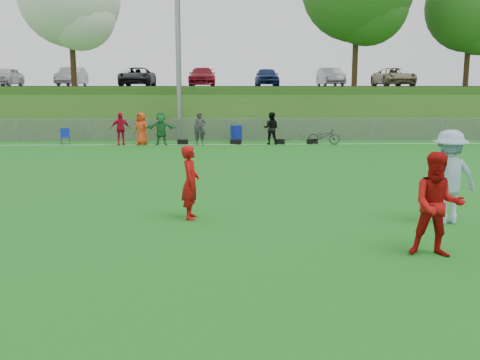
{
  "coord_description": "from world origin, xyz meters",
  "views": [
    {
      "loc": [
        -0.75,
        -10.17,
        2.91
      ],
      "look_at": [
        -0.32,
        0.5,
        1.08
      ],
      "focal_mm": 40.0,
      "sensor_mm": 36.0,
      "label": 1
    }
  ],
  "objects_px": {
    "player_blue": "(449,177)",
    "recycling_bin": "(236,134)",
    "bicycle": "(324,136)",
    "player_red_left": "(190,182)",
    "frisbee": "(435,198)",
    "player_red_center": "(437,205)"
  },
  "relations": [
    {
      "from": "player_red_left",
      "to": "recycling_bin",
      "type": "height_order",
      "value": "player_red_left"
    },
    {
      "from": "bicycle",
      "to": "frisbee",
      "type": "bearing_deg",
      "value": -169.2
    },
    {
      "from": "recycling_bin",
      "to": "player_red_left",
      "type": "bearing_deg",
      "value": -95.26
    },
    {
      "from": "recycling_bin",
      "to": "frisbee",
      "type": "bearing_deg",
      "value": -81.14
    },
    {
      "from": "recycling_bin",
      "to": "bicycle",
      "type": "height_order",
      "value": "recycling_bin"
    },
    {
      "from": "frisbee",
      "to": "bicycle",
      "type": "distance_m",
      "value": 18.53
    },
    {
      "from": "player_red_left",
      "to": "recycling_bin",
      "type": "relative_size",
      "value": 1.77
    },
    {
      "from": "player_red_center",
      "to": "bicycle",
      "type": "relative_size",
      "value": 1.1
    },
    {
      "from": "frisbee",
      "to": "recycling_bin",
      "type": "bearing_deg",
      "value": 98.86
    },
    {
      "from": "player_red_center",
      "to": "frisbee",
      "type": "xyz_separation_m",
      "value": [
        0.22,
        0.65,
        -0.01
      ]
    },
    {
      "from": "recycling_bin",
      "to": "bicycle",
      "type": "bearing_deg",
      "value": -14.0
    },
    {
      "from": "player_red_center",
      "to": "player_blue",
      "type": "relative_size",
      "value": 0.9
    },
    {
      "from": "player_blue",
      "to": "recycling_bin",
      "type": "bearing_deg",
      "value": -84.42
    },
    {
      "from": "player_red_left",
      "to": "player_blue",
      "type": "xyz_separation_m",
      "value": [
        5.62,
        -0.61,
        0.19
      ]
    },
    {
      "from": "player_red_center",
      "to": "bicycle",
      "type": "distance_m",
      "value": 19.2
    },
    {
      "from": "player_red_left",
      "to": "player_blue",
      "type": "bearing_deg",
      "value": -93.1
    },
    {
      "from": "player_red_center",
      "to": "player_blue",
      "type": "height_order",
      "value": "player_blue"
    },
    {
      "from": "player_red_left",
      "to": "player_red_center",
      "type": "xyz_separation_m",
      "value": [
        4.43,
        -2.92,
        0.09
      ]
    },
    {
      "from": "recycling_bin",
      "to": "bicycle",
      "type": "relative_size",
      "value": 0.56
    },
    {
      "from": "player_blue",
      "to": "recycling_bin",
      "type": "height_order",
      "value": "player_blue"
    },
    {
      "from": "frisbee",
      "to": "player_red_left",
      "type": "bearing_deg",
      "value": 153.95
    },
    {
      "from": "player_red_center",
      "to": "recycling_bin",
      "type": "xyz_separation_m",
      "value": [
        -2.84,
        20.26,
        -0.45
      ]
    }
  ]
}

